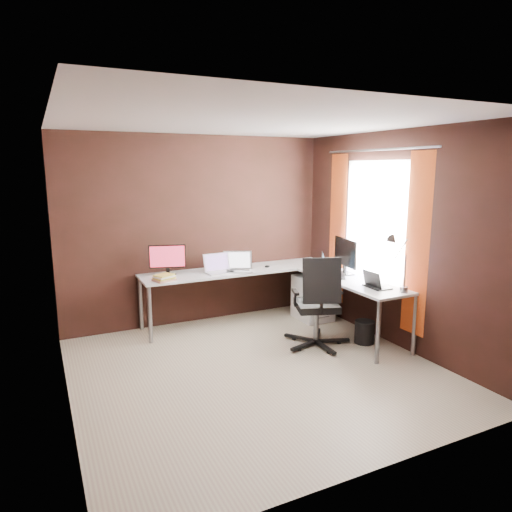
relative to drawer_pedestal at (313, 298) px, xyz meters
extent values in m
cube|color=tan|center=(-1.43, -1.15, -0.30)|extent=(3.60, 3.60, 0.00)
cube|color=white|center=(-1.43, -1.15, 2.20)|extent=(3.60, 3.60, 0.00)
cube|color=black|center=(-1.43, 0.65, 0.95)|extent=(3.60, 0.00, 2.50)
cube|color=black|center=(-1.43, -2.95, 0.95)|extent=(3.60, 0.00, 2.50)
cube|color=black|center=(-3.23, -1.15, 0.95)|extent=(0.00, 3.60, 2.50)
cube|color=black|center=(0.37, -1.15, 0.95)|extent=(0.00, 3.60, 2.50)
cube|color=white|center=(0.36, -0.80, 1.15)|extent=(0.00, 1.00, 1.30)
cube|color=#C04B16|center=(0.32, -1.53, 0.95)|extent=(0.01, 0.35, 2.00)
cube|color=#C04B16|center=(0.32, -0.08, 0.95)|extent=(0.01, 0.35, 2.00)
cylinder|color=slate|center=(0.32, -0.80, 1.98)|extent=(0.02, 1.90, 0.02)
cube|color=silver|center=(-0.96, 0.35, 0.41)|extent=(2.65, 0.60, 0.03)
cube|color=silver|center=(0.07, -0.78, 0.41)|extent=(0.60, 1.65, 0.03)
cylinder|color=slate|center=(-2.24, 0.09, 0.05)|extent=(0.05, 0.05, 0.70)
cylinder|color=slate|center=(-2.24, 0.61, 0.05)|extent=(0.05, 0.05, 0.70)
cylinder|color=slate|center=(-0.19, -1.56, 0.05)|extent=(0.05, 0.05, 0.70)
cylinder|color=slate|center=(0.33, -1.56, 0.05)|extent=(0.05, 0.05, 0.70)
cylinder|color=slate|center=(0.33, 0.61, 0.05)|extent=(0.05, 0.05, 0.70)
cube|color=silver|center=(0.00, 0.00, 0.00)|extent=(0.42, 0.50, 0.60)
cube|color=black|center=(-1.93, 0.37, 0.44)|extent=(0.23, 0.18, 0.01)
cube|color=black|center=(-1.92, 0.39, 0.49)|extent=(0.05, 0.04, 0.09)
cube|color=black|center=(-1.92, 0.39, 0.68)|extent=(0.45, 0.15, 0.29)
cube|color=#BB2541|center=(-1.93, 0.37, 0.68)|extent=(0.41, 0.12, 0.26)
cube|color=black|center=(0.17, -0.50, 0.44)|extent=(0.17, 0.23, 0.01)
cube|color=black|center=(0.15, -0.50, 0.49)|extent=(0.04, 0.05, 0.10)
cube|color=black|center=(0.15, -0.50, 0.72)|extent=(0.12, 0.56, 0.35)
cube|color=#2329C2|center=(0.16, -0.50, 0.72)|extent=(0.10, 0.53, 0.32)
cube|color=silver|center=(-1.27, 0.26, 0.44)|extent=(0.38, 0.28, 0.02)
cube|color=silver|center=(-1.28, 0.36, 0.56)|extent=(0.37, 0.10, 0.23)
cube|color=#8460A7|center=(-1.28, 0.35, 0.56)|extent=(0.32, 0.08, 0.19)
cube|color=silver|center=(-1.03, 0.24, 0.44)|extent=(0.45, 0.39, 0.02)
cube|color=silver|center=(-0.99, 0.33, 0.56)|extent=(0.38, 0.21, 0.24)
cube|color=white|center=(-0.99, 0.33, 0.56)|extent=(0.33, 0.18, 0.20)
cube|color=black|center=(-0.04, -0.50, 0.44)|extent=(0.48, 0.51, 0.02)
cube|color=black|center=(-0.13, -0.44, 0.58)|extent=(0.30, 0.39, 0.26)
cube|color=#192A39|center=(-0.12, -0.44, 0.58)|extent=(0.26, 0.34, 0.22)
cube|color=black|center=(0.07, -1.21, 0.44)|extent=(0.22, 0.30, 0.02)
cube|color=black|center=(-0.01, -1.21, 0.54)|extent=(0.07, 0.30, 0.18)
cube|color=#BA4D55|center=(0.00, -1.21, 0.54)|extent=(0.05, 0.26, 0.16)
cube|color=tan|center=(-2.03, 0.16, 0.44)|extent=(0.29, 0.26, 0.02)
cube|color=gold|center=(-2.03, 0.16, 0.46)|extent=(0.27, 0.24, 0.02)
cube|color=white|center=(-2.03, 0.16, 0.48)|extent=(0.29, 0.26, 0.02)
cube|color=gold|center=(-2.03, 0.16, 0.50)|extent=(0.27, 0.25, 0.01)
ellipsoid|color=black|center=(-1.92, 0.23, 0.45)|extent=(0.09, 0.07, 0.03)
ellipsoid|color=black|center=(-0.57, 0.28, 0.45)|extent=(0.08, 0.05, 0.03)
cylinder|color=slate|center=(0.19, -1.50, 0.46)|extent=(0.09, 0.09, 0.07)
cylinder|color=slate|center=(0.19, -1.50, 0.67)|extent=(0.02, 0.02, 0.35)
cylinder|color=slate|center=(0.14, -1.47, 0.91)|extent=(0.02, 0.19, 0.26)
cone|color=slate|center=(0.09, -1.40, 1.00)|extent=(0.11, 0.14, 0.14)
cylinder|color=slate|center=(-0.48, -0.82, -0.04)|extent=(0.06, 0.06, 0.39)
cube|color=black|center=(-0.48, -0.82, 0.18)|extent=(0.60, 0.60, 0.08)
cube|color=black|center=(-0.56, -1.03, 0.54)|extent=(0.45, 0.26, 0.51)
cylinder|color=black|center=(0.07, -1.03, -0.16)|extent=(0.24, 0.24, 0.27)
camera|label=1|loc=(-3.37, -5.14, 1.77)|focal=32.00mm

